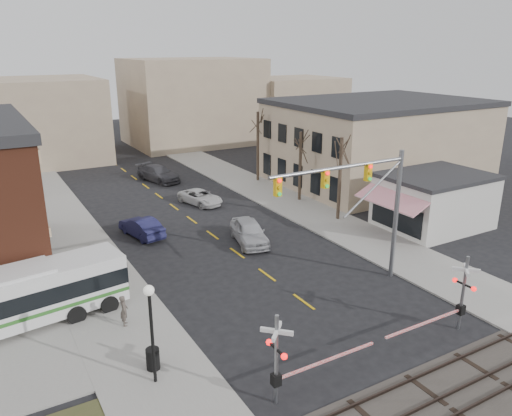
% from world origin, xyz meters
% --- Properties ---
extents(ground, '(160.00, 160.00, 0.00)m').
position_xyz_m(ground, '(0.00, 0.00, 0.00)').
color(ground, black).
rests_on(ground, ground).
extents(sidewalk_west, '(5.00, 60.00, 0.12)m').
position_xyz_m(sidewalk_west, '(-9.50, 20.00, 0.06)').
color(sidewalk_west, gray).
rests_on(sidewalk_west, ground).
extents(sidewalk_east, '(5.00, 60.00, 0.12)m').
position_xyz_m(sidewalk_east, '(9.50, 20.00, 0.06)').
color(sidewalk_east, gray).
rests_on(sidewalk_east, ground).
extents(ballast_strip, '(160.00, 5.00, 0.06)m').
position_xyz_m(ballast_strip, '(0.00, -8.00, 0.03)').
color(ballast_strip, '#332D28').
rests_on(ballast_strip, ground).
extents(rail_tracks, '(160.00, 3.91, 0.14)m').
position_xyz_m(rail_tracks, '(0.00, -8.00, 0.12)').
color(rail_tracks, '#2D231E').
rests_on(rail_tracks, ground).
extents(tan_building, '(20.30, 15.30, 8.50)m').
position_xyz_m(tan_building, '(22.00, 20.00, 4.26)').
color(tan_building, gray).
rests_on(tan_building, ground).
extents(awning_shop, '(9.74, 6.20, 4.30)m').
position_xyz_m(awning_shop, '(15.97, 7.00, 2.16)').
color(awning_shop, beige).
rests_on(awning_shop, ground).
extents(tree_east_a, '(0.28, 0.28, 6.75)m').
position_xyz_m(tree_east_a, '(10.50, 12.00, 3.50)').
color(tree_east_a, '#382B21').
rests_on(tree_east_a, sidewalk_east).
extents(tree_east_b, '(0.28, 0.28, 6.30)m').
position_xyz_m(tree_east_b, '(10.80, 18.00, 3.27)').
color(tree_east_b, '#382B21').
rests_on(tree_east_b, sidewalk_east).
extents(tree_east_c, '(0.28, 0.28, 7.20)m').
position_xyz_m(tree_east_c, '(11.00, 26.00, 3.72)').
color(tree_east_c, '#382B21').
rests_on(tree_east_c, sidewalk_east).
extents(transit_bus, '(12.05, 4.20, 3.04)m').
position_xyz_m(transit_bus, '(-14.60, 6.88, 1.73)').
color(transit_bus, silver).
rests_on(transit_bus, ground).
extents(traffic_signal_mast, '(9.17, 0.30, 8.00)m').
position_xyz_m(traffic_signal_mast, '(4.09, 2.03, 5.69)').
color(traffic_signal_mast, gray).
rests_on(traffic_signal_mast, ground).
extents(rr_crossing_west, '(5.60, 1.36, 4.00)m').
position_xyz_m(rr_crossing_west, '(-5.38, -4.26, 1.97)').
color(rr_crossing_west, gray).
rests_on(rr_crossing_west, ground).
extents(rr_crossing_east, '(5.60, 1.36, 4.00)m').
position_xyz_m(rr_crossing_east, '(4.77, -4.24, 1.97)').
color(rr_crossing_east, gray).
rests_on(rr_crossing_east, ground).
extents(street_lamp, '(0.44, 0.44, 4.53)m').
position_xyz_m(street_lamp, '(-9.62, -0.68, 3.34)').
color(street_lamp, black).
rests_on(street_lamp, sidewalk_west).
extents(trash_bin, '(0.60, 0.60, 0.99)m').
position_xyz_m(trash_bin, '(-9.40, 0.22, 0.62)').
color(trash_bin, black).
rests_on(trash_bin, sidewalk_west).
extents(car_a, '(3.15, 5.34, 1.70)m').
position_xyz_m(car_a, '(1.69, 11.26, 0.85)').
color(car_a, '#AAABAF').
rests_on(car_a, ground).
extents(car_b, '(2.45, 4.75, 1.49)m').
position_xyz_m(car_b, '(-4.71, 16.46, 0.75)').
color(car_b, '#1A1A41').
rests_on(car_b, ground).
extents(car_c, '(3.27, 5.02, 1.28)m').
position_xyz_m(car_c, '(2.43, 21.66, 0.64)').
color(car_c, '#BDBDBD').
rests_on(car_c, ground).
extents(car_d, '(3.83, 6.01, 1.62)m').
position_xyz_m(car_d, '(1.89, 31.35, 0.81)').
color(car_d, '#414045').
rests_on(car_d, ground).
extents(pedestrian_near, '(0.53, 0.68, 1.65)m').
position_xyz_m(pedestrian_near, '(-9.45, 4.45, 0.94)').
color(pedestrian_near, '#504640').
rests_on(pedestrian_near, sidewalk_west).
extents(pedestrian_far, '(0.99, 1.00, 1.63)m').
position_xyz_m(pedestrian_far, '(-10.23, 8.64, 0.94)').
color(pedestrian_far, '#393964').
rests_on(pedestrian_far, sidewalk_west).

